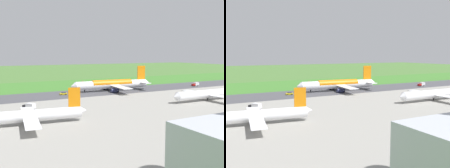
# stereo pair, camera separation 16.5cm
# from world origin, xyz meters

# --- Properties ---
(ground_plane) EXTENTS (800.00, 800.00, 0.00)m
(ground_plane) POSITION_xyz_m (0.00, 0.00, 0.00)
(ground_plane) COLOR #477233
(runway_asphalt) EXTENTS (600.00, 30.20, 0.06)m
(runway_asphalt) POSITION_xyz_m (0.00, 0.00, 0.03)
(runway_asphalt) COLOR #47474C
(runway_asphalt) RESTS_ON ground
(apron_concrete) EXTENTS (440.00, 110.00, 0.05)m
(apron_concrete) POSITION_xyz_m (0.00, 59.41, 0.03)
(apron_concrete) COLOR gray
(apron_concrete) RESTS_ON ground
(grass_verge_foreground) EXTENTS (600.00, 80.00, 0.04)m
(grass_verge_foreground) POSITION_xyz_m (0.00, -39.30, 0.02)
(grass_verge_foreground) COLOR #3C782B
(grass_verge_foreground) RESTS_ON ground
(airliner_main) EXTENTS (54.14, 44.39, 15.88)m
(airliner_main) POSITION_xyz_m (11.73, 0.04, 4.35)
(airliner_main) COLOR white
(airliner_main) RESTS_ON ground
(airliner_parked_mid) EXTENTS (44.73, 36.53, 13.07)m
(airliner_parked_mid) POSITION_xyz_m (-14.37, 54.41, 3.57)
(airliner_parked_mid) COLOR white
(airliner_parked_mid) RESTS_ON ground
(airliner_parked_far) EXTENTS (41.31, 33.91, 12.07)m
(airliner_parked_far) POSITION_xyz_m (76.41, 59.22, 3.30)
(airliner_parked_far) COLOR white
(airliner_parked_far) RESTS_ON ground
(service_truck_baggage) EXTENTS (5.09, 6.07, 2.65)m
(service_truck_baggage) POSITION_xyz_m (70.55, 32.77, 1.40)
(service_truck_baggage) COLOR black
(service_truck_baggage) RESTS_ON ground
(service_truck_fuel) EXTENTS (5.95, 2.66, 2.65)m
(service_truck_fuel) POSITION_xyz_m (-54.44, 6.61, 1.40)
(service_truck_fuel) COLOR #B21914
(service_truck_fuel) RESTS_ON ground
(service_car_ops) EXTENTS (4.38, 2.30, 1.62)m
(service_car_ops) POSITION_xyz_m (44.74, 0.80, 0.84)
(service_car_ops) COLOR gold
(service_car_ops) RESTS_ON ground
(no_stopping_sign) EXTENTS (0.60, 0.10, 2.67)m
(no_stopping_sign) POSITION_xyz_m (14.09, -44.15, 1.58)
(no_stopping_sign) COLOR slate
(no_stopping_sign) RESTS_ON ground
(traffic_cone_orange) EXTENTS (0.40, 0.40, 0.55)m
(traffic_cone_orange) POSITION_xyz_m (18.06, -42.85, 0.28)
(traffic_cone_orange) COLOR orange
(traffic_cone_orange) RESTS_ON ground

